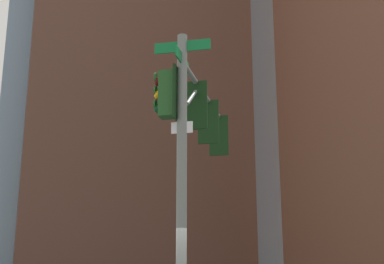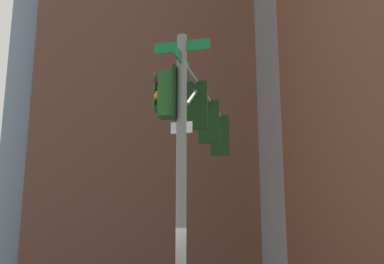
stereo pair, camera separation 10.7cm
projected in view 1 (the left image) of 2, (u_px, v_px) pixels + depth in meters
The scene contains 3 objects.
signal_pole_assembly at pixel (197, 131), 12.54m from camera, with size 3.42×4.94×6.58m.
building_brick_nearside at pixel (128, 73), 61.31m from camera, with size 21.90×20.08×47.50m, color brown.
building_glass_tower at pixel (142, 45), 69.00m from camera, with size 32.47×23.77×60.15m, color #7A99B2.
Camera 1 is at (-3.42, -10.27, 1.67)m, focal length 50.03 mm.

